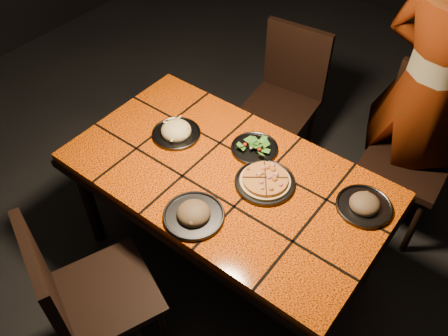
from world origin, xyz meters
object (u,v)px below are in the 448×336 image
Objects in this scene: dining_table at (226,183)px; chair_near at (81,294)px; chair_far_left at (287,90)px; chair_far_right at (415,144)px; plate_pasta at (176,132)px; diner at (424,90)px; plate_pizza at (265,181)px.

dining_table is 0.86m from chair_near.
chair_far_left is 0.96× the size of chair_far_right.
dining_table is 1.59× the size of chair_far_right.
plate_pasta is (-0.14, -0.93, 0.22)m from chair_far_left.
diner is at bearing 136.92° from chair_far_right.
chair_far_left is 0.96m from plate_pasta.
dining_table is 0.40m from plate_pasta.
chair_near is 0.99m from plate_pizza.
plate_pasta is at bearing -104.75° from chair_far_left.
dining_table is 1.17m from chair_far_right.
plate_pizza is 1.33× the size of plate_pasta.
chair_near is at bearing 90.56° from diner.
chair_near reaches higher than plate_pizza.
plate_pizza is at bearing -70.99° from chair_far_left.
plate_pizza is (0.36, 0.90, 0.20)m from chair_near.
plate_pizza is (-0.44, -0.92, 0.18)m from chair_far_right.
chair_far_right is at bearing 42.19° from plate_pasta.
chair_far_right is at bearing 64.56° from plate_pizza.
chair_far_left reaches higher than plate_pasta.
dining_table is 1.02m from chair_far_left.
chair_far_right is at bearing 57.22° from dining_table.
plate_pizza is (-0.37, -0.98, -0.13)m from diner.
chair_near is 3.80× the size of plate_pasta.
chair_far_left is 3.71× the size of plate_pasta.
dining_table is at bearing -8.71° from plate_pasta.
diner is at bearing 69.53° from plate_pizza.
chair_far_right is (0.88, -0.01, 0.03)m from chair_far_left.
plate_pasta is at bearing 171.29° from dining_table.
chair_far_right reaches higher than chair_near.
diner is 1.37m from plate_pasta.
dining_table is 1.63× the size of chair_near.
chair_near is 2.87× the size of plate_pizza.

